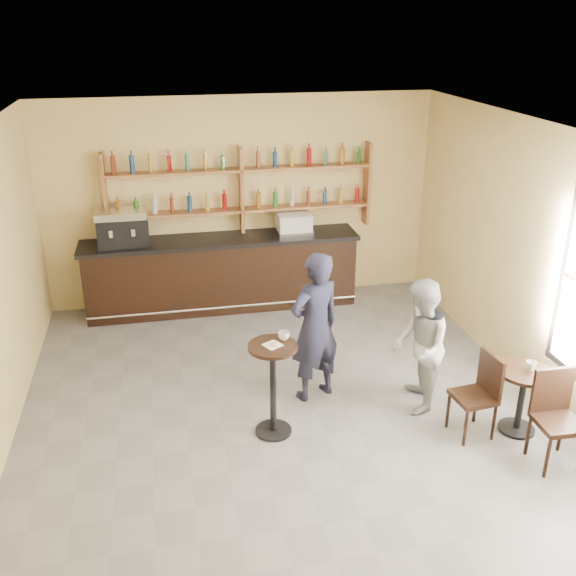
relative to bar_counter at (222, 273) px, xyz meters
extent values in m
plane|color=slate|center=(0.37, -3.15, -0.57)|extent=(7.00, 7.00, 0.00)
plane|color=white|center=(0.37, -3.15, 2.63)|extent=(7.00, 7.00, 0.00)
plane|color=#E2C680|center=(0.37, 0.35, 1.03)|extent=(7.00, 0.00, 7.00)
plane|color=#E2C680|center=(0.37, -6.65, 1.03)|extent=(7.00, 0.00, 7.00)
plane|color=#E2C680|center=(3.37, -3.15, 1.03)|extent=(0.00, 7.00, 7.00)
cube|color=white|center=(0.18, -3.43, 0.52)|extent=(0.23, 0.23, 0.00)
torus|color=#D3924D|center=(0.19, -3.44, 0.54)|extent=(0.13, 0.13, 0.04)
imported|color=white|center=(0.32, -3.33, 0.56)|extent=(0.13, 0.13, 0.09)
imported|color=black|center=(0.79, -2.79, 0.35)|extent=(0.79, 0.66, 1.84)
imported|color=white|center=(2.89, -3.94, 0.24)|extent=(0.14, 0.14, 0.10)
imported|color=#999A9E|center=(1.90, -3.26, 0.23)|extent=(0.80, 0.91, 1.59)
camera|label=1|loc=(-0.85, -9.27, 3.70)|focal=40.00mm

